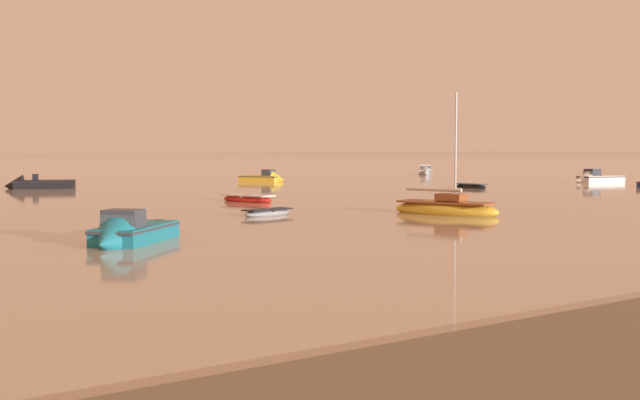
{
  "coord_description": "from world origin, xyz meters",
  "views": [
    {
      "loc": [
        -36.21,
        -18.6,
        3.69
      ],
      "look_at": [
        -7.57,
        22.52,
        0.33
      ],
      "focal_mm": 45.08,
      "sensor_mm": 36.0,
      "label": 1
    }
  ],
  "objects_px": {
    "rowboat_moored_0": "(247,199)",
    "motorboat_moored_2": "(594,179)",
    "rowboat_moored_2": "(267,213)",
    "sailboat_moored_0": "(446,209)",
    "rowboat_moored_1": "(471,186)",
    "motorboat_moored_1": "(267,179)",
    "motorboat_moored_3": "(426,172)",
    "motorboat_moored_5": "(127,236)",
    "motorboat_moored_4": "(34,185)"
  },
  "relations": [
    {
      "from": "rowboat_moored_2",
      "to": "motorboat_moored_3",
      "type": "bearing_deg",
      "value": -151.45
    },
    {
      "from": "sailboat_moored_0",
      "to": "motorboat_moored_2",
      "type": "bearing_deg",
      "value": 97.11
    },
    {
      "from": "rowboat_moored_0",
      "to": "rowboat_moored_1",
      "type": "xyz_separation_m",
      "value": [
        25.14,
        4.1,
        -0.04
      ]
    },
    {
      "from": "motorboat_moored_1",
      "to": "rowboat_moored_1",
      "type": "height_order",
      "value": "motorboat_moored_1"
    },
    {
      "from": "rowboat_moored_0",
      "to": "motorboat_moored_4",
      "type": "relative_size",
      "value": 0.71
    },
    {
      "from": "rowboat_moored_2",
      "to": "sailboat_moored_0",
      "type": "bearing_deg",
      "value": 138.54
    },
    {
      "from": "sailboat_moored_0",
      "to": "rowboat_moored_0",
      "type": "bearing_deg",
      "value": 175.84
    },
    {
      "from": "motorboat_moored_2",
      "to": "rowboat_moored_1",
      "type": "height_order",
      "value": "motorboat_moored_2"
    },
    {
      "from": "sailboat_moored_0",
      "to": "rowboat_moored_1",
      "type": "distance_m",
      "value": 28.41
    },
    {
      "from": "motorboat_moored_1",
      "to": "motorboat_moored_3",
      "type": "height_order",
      "value": "motorboat_moored_3"
    },
    {
      "from": "rowboat_moored_1",
      "to": "rowboat_moored_2",
      "type": "xyz_separation_m",
      "value": [
        -29.62,
        -14.09,
        -0.01
      ]
    },
    {
      "from": "sailboat_moored_0",
      "to": "rowboat_moored_2",
      "type": "distance_m",
      "value": 9.73
    },
    {
      "from": "motorboat_moored_3",
      "to": "rowboat_moored_2",
      "type": "bearing_deg",
      "value": -6.84
    },
    {
      "from": "motorboat_moored_3",
      "to": "rowboat_moored_0",
      "type": "bearing_deg",
      "value": -11.79
    },
    {
      "from": "motorboat_moored_2",
      "to": "motorboat_moored_3",
      "type": "xyz_separation_m",
      "value": [
        1.69,
        27.24,
        -0.02
      ]
    },
    {
      "from": "motorboat_moored_3",
      "to": "motorboat_moored_4",
      "type": "relative_size",
      "value": 0.79
    },
    {
      "from": "rowboat_moored_0",
      "to": "sailboat_moored_0",
      "type": "relative_size",
      "value": 0.63
    },
    {
      "from": "rowboat_moored_0",
      "to": "motorboat_moored_4",
      "type": "xyz_separation_m",
      "value": [
        -7.14,
        24.93,
        0.1
      ]
    },
    {
      "from": "rowboat_moored_0",
      "to": "motorboat_moored_3",
      "type": "relative_size",
      "value": 0.9
    },
    {
      "from": "motorboat_moored_1",
      "to": "rowboat_moored_1",
      "type": "bearing_deg",
      "value": -9.37
    },
    {
      "from": "motorboat_moored_1",
      "to": "motorboat_moored_2",
      "type": "height_order",
      "value": "motorboat_moored_2"
    },
    {
      "from": "rowboat_moored_2",
      "to": "motorboat_moored_1",
      "type": "bearing_deg",
      "value": -132.63
    },
    {
      "from": "motorboat_moored_1",
      "to": "motorboat_moored_5",
      "type": "relative_size",
      "value": 1.03
    },
    {
      "from": "rowboat_moored_2",
      "to": "rowboat_moored_0",
      "type": "bearing_deg",
      "value": -125.78
    },
    {
      "from": "rowboat_moored_2",
      "to": "rowboat_moored_1",
      "type": "bearing_deg",
      "value": -166.2
    },
    {
      "from": "rowboat_moored_0",
      "to": "sailboat_moored_0",
      "type": "bearing_deg",
      "value": -2.93
    },
    {
      "from": "rowboat_moored_0",
      "to": "motorboat_moored_5",
      "type": "xyz_separation_m",
      "value": [
        -15.35,
        -17.72,
        0.12
      ]
    },
    {
      "from": "motorboat_moored_4",
      "to": "sailboat_moored_0",
      "type": "relative_size",
      "value": 0.89
    },
    {
      "from": "motorboat_moored_2",
      "to": "sailboat_moored_0",
      "type": "relative_size",
      "value": 0.82
    },
    {
      "from": "motorboat_moored_1",
      "to": "motorboat_moored_3",
      "type": "distance_m",
      "value": 29.03
    },
    {
      "from": "motorboat_moored_3",
      "to": "motorboat_moored_1",
      "type": "bearing_deg",
      "value": -33.98
    },
    {
      "from": "motorboat_moored_5",
      "to": "rowboat_moored_1",
      "type": "bearing_deg",
      "value": 164.97
    },
    {
      "from": "motorboat_moored_2",
      "to": "motorboat_moored_3",
      "type": "relative_size",
      "value": 1.17
    },
    {
      "from": "motorboat_moored_1",
      "to": "rowboat_moored_2",
      "type": "relative_size",
      "value": 1.59
    },
    {
      "from": "motorboat_moored_2",
      "to": "motorboat_moored_4",
      "type": "height_order",
      "value": "motorboat_moored_2"
    },
    {
      "from": "motorboat_moored_3",
      "to": "rowboat_moored_1",
      "type": "distance_m",
      "value": 34.03
    },
    {
      "from": "motorboat_moored_2",
      "to": "motorboat_moored_4",
      "type": "relative_size",
      "value": 0.92
    },
    {
      "from": "motorboat_moored_1",
      "to": "motorboat_moored_4",
      "type": "relative_size",
      "value": 0.84
    },
    {
      "from": "motorboat_moored_4",
      "to": "rowboat_moored_2",
      "type": "bearing_deg",
      "value": 118.42
    },
    {
      "from": "motorboat_moored_1",
      "to": "motorboat_moored_3",
      "type": "bearing_deg",
      "value": 71.82
    },
    {
      "from": "motorboat_moored_2",
      "to": "motorboat_moored_4",
      "type": "bearing_deg",
      "value": -8.01
    },
    {
      "from": "motorboat_moored_4",
      "to": "sailboat_moored_0",
      "type": "xyz_separation_m",
      "value": [
        11.1,
        -39.76,
        0.02
      ]
    },
    {
      "from": "motorboat_moored_2",
      "to": "sailboat_moored_0",
      "type": "distance_m",
      "value": 43.81
    },
    {
      "from": "motorboat_moored_3",
      "to": "motorboat_moored_5",
      "type": "relative_size",
      "value": 0.97
    },
    {
      "from": "rowboat_moored_0",
      "to": "motorboat_moored_2",
      "type": "bearing_deg",
      "value": 78.09
    },
    {
      "from": "rowboat_moored_2",
      "to": "motorboat_moored_5",
      "type": "xyz_separation_m",
      "value": [
        -10.87,
        -7.72,
        0.17
      ]
    },
    {
      "from": "motorboat_moored_3",
      "to": "rowboat_moored_1",
      "type": "relative_size",
      "value": 1.45
    },
    {
      "from": "motorboat_moored_2",
      "to": "motorboat_moored_5",
      "type": "relative_size",
      "value": 1.13
    },
    {
      "from": "motorboat_moored_1",
      "to": "rowboat_moored_0",
      "type": "relative_size",
      "value": 1.18
    },
    {
      "from": "motorboat_moored_3",
      "to": "sailboat_moored_0",
      "type": "bearing_deg",
      "value": 1.63
    }
  ]
}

